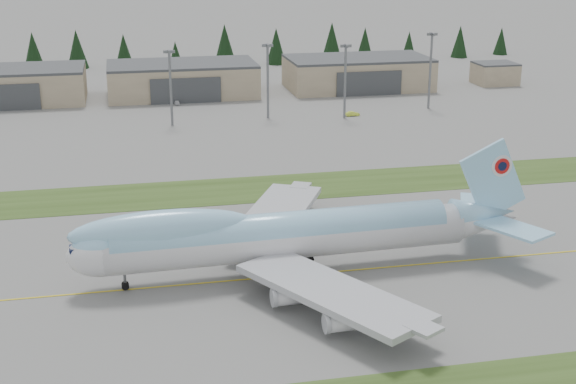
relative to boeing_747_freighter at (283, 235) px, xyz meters
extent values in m
plane|color=#61615E|center=(11.49, -1.23, -6.53)|extent=(7000.00, 7000.00, 0.00)
cube|color=#304719|center=(11.49, 43.77, -6.53)|extent=(400.00, 18.00, 0.08)
cube|color=gold|center=(11.49, -1.23, -6.53)|extent=(400.00, 0.40, 0.02)
cylinder|color=silver|center=(0.75, 0.03, -0.64)|extent=(57.09, 8.57, 6.60)
cylinder|color=#96D2F7|center=(-0.27, -0.01, 0.58)|extent=(53.01, 7.92, 6.10)
ellipsoid|color=silver|center=(-27.68, -0.96, -0.64)|extent=(10.79, 6.97, 6.60)
ellipsoid|color=#96D2F7|center=(-27.68, -0.96, 0.58)|extent=(9.03, 5.90, 5.60)
ellipsoid|color=#96D2F7|center=(-18.54, -0.64, 2.51)|extent=(28.22, 6.58, 6.10)
cube|color=#0C1433|center=(-31.24, -1.08, 0.68)|extent=(2.27, 2.72, 1.32)
cone|color=silver|center=(34.26, 1.19, -0.64)|extent=(12.41, 6.89, 6.47)
cone|color=#96D2F7|center=(34.26, 1.19, 0.58)|extent=(11.37, 6.28, 5.89)
cube|color=#96D2F7|center=(35.27, 1.22, 6.27)|extent=(12.32, 1.04, 14.02)
cylinder|color=silver|center=(36.48, 1.67, 8.71)|extent=(3.66, 0.33, 3.66)
cylinder|color=red|center=(36.47, 1.77, 8.71)|extent=(2.65, 0.29, 2.64)
cylinder|color=#0C1433|center=(36.47, 1.88, 8.71)|extent=(1.53, 0.26, 1.52)
cube|color=#96D2F7|center=(36.08, 7.35, -0.03)|extent=(9.98, 12.67, 0.47)
cube|color=#96D2F7|center=(36.50, -4.83, -0.03)|extent=(10.50, 12.73, 0.47)
cube|color=#ADAFB6|center=(2.20, 16.85, -2.47)|extent=(22.04, 31.63, 1.02)
cube|color=#ADAFB6|center=(3.36, -16.66, -2.47)|extent=(23.59, 31.22, 1.02)
cylinder|color=silver|center=(-2.33, 12.63, -4.40)|extent=(5.37, 2.72, 2.54)
cylinder|color=silver|center=(2.32, 22.24, -4.40)|extent=(5.37, 2.72, 2.54)
cylinder|color=silver|center=(-1.45, -12.76, -4.40)|extent=(5.37, 2.72, 2.54)
cylinder|color=silver|center=(3.85, -22.03, -4.40)|extent=(5.37, 2.72, 2.54)
cylinder|color=slate|center=(-24.64, -0.86, -5.31)|extent=(0.46, 0.46, 2.44)
cylinder|color=slate|center=(-0.88, 3.02, -5.21)|extent=(0.59, 0.59, 2.64)
cylinder|color=slate|center=(-0.67, -3.07, -5.21)|extent=(0.59, 0.59, 2.64)
cylinder|color=slate|center=(4.20, 3.20, -5.21)|extent=(0.59, 0.59, 2.64)
cylinder|color=slate|center=(4.41, -2.90, -5.21)|extent=(0.59, 0.59, 2.64)
cylinder|color=black|center=(-24.62, -1.26, -5.97)|extent=(1.13, 0.39, 1.12)
cylinder|color=black|center=(-24.65, -0.45, -5.97)|extent=(1.13, 0.39, 1.12)
cylinder|color=black|center=(-0.88, 3.02, -5.92)|extent=(1.24, 0.55, 1.22)
cylinder|color=black|center=(-0.67, -3.07, -5.92)|extent=(1.24, 0.55, 1.22)
cylinder|color=black|center=(4.20, 3.20, -5.92)|extent=(1.24, 0.55, 1.22)
cylinder|color=black|center=(4.41, -2.90, -5.92)|extent=(1.24, 0.55, 1.22)
cube|color=gray|center=(-58.51, 148.77, -1.53)|extent=(48.00, 26.00, 10.00)
cube|color=#3A3C3F|center=(-58.51, 148.77, 3.87)|extent=(48.00, 26.00, 0.80)
cube|color=#3A3C3F|center=(-58.51, 135.47, -2.53)|extent=(22.08, 0.60, 8.00)
cube|color=gray|center=(-3.51, 148.77, -1.53)|extent=(48.00, 26.00, 10.00)
cube|color=#3A3C3F|center=(-3.51, 148.77, 3.87)|extent=(48.00, 26.00, 0.80)
cube|color=#3A3C3F|center=(-3.51, 135.47, -2.53)|extent=(22.08, 0.60, 8.00)
cube|color=gray|center=(56.49, 148.77, -1.53)|extent=(48.00, 26.00, 10.00)
cube|color=#3A3C3F|center=(56.49, 148.77, 3.87)|extent=(48.00, 26.00, 0.80)
cube|color=#3A3C3F|center=(56.49, 135.47, -2.53)|extent=(22.08, 0.60, 8.00)
cube|color=gray|center=(106.49, 146.77, -3.03)|extent=(14.00, 12.00, 7.00)
cube|color=#3A3C3F|center=(106.49, 146.77, 0.77)|extent=(14.00, 12.00, 0.60)
cylinder|color=slate|center=(-9.95, 106.50, 3.48)|extent=(0.70, 0.70, 20.02)
cube|color=slate|center=(-9.95, 106.50, 13.89)|extent=(3.20, 3.20, 0.80)
cylinder|color=slate|center=(17.92, 109.85, 3.72)|extent=(0.70, 0.70, 20.50)
cube|color=slate|center=(17.92, 109.85, 14.37)|extent=(3.20, 3.20, 0.80)
cylinder|color=slate|center=(39.61, 105.31, 3.65)|extent=(0.70, 0.70, 20.36)
cube|color=slate|center=(39.61, 105.31, 14.23)|extent=(3.20, 3.20, 0.80)
cylinder|color=slate|center=(68.37, 112.77, 4.49)|extent=(0.70, 0.70, 22.04)
cube|color=slate|center=(68.37, 112.77, 15.90)|extent=(3.20, 3.20, 0.80)
imported|color=silver|center=(-6.54, 133.87, -6.53)|extent=(1.61, 3.76, 1.27)
imported|color=#CEE539|center=(42.67, 107.21, -6.53)|extent=(4.20, 1.71, 1.36)
imported|color=#AFB0B4|center=(55.61, 138.77, -6.53)|extent=(2.16, 3.83, 1.05)
cone|color=black|center=(-55.40, 207.33, 1.09)|extent=(8.53, 8.53, 15.24)
cone|color=black|center=(-39.37, 212.26, 1.04)|extent=(8.48, 8.48, 15.14)
cone|color=black|center=(-21.33, 209.46, 0.18)|extent=(7.52, 7.52, 13.42)
cone|color=black|center=(-1.33, 207.29, -1.38)|extent=(5.77, 5.77, 10.31)
cone|color=black|center=(19.14, 212.59, 1.46)|extent=(8.96, 8.96, 15.99)
cone|color=black|center=(39.35, 206.86, 0.76)|extent=(8.17, 8.17, 14.58)
cone|color=black|center=(63.69, 210.74, 1.44)|extent=(8.93, 8.93, 15.94)
cone|color=black|center=(77.50, 208.86, 0.32)|extent=(7.67, 7.67, 13.70)
cone|color=black|center=(98.83, 213.87, -1.01)|extent=(6.19, 6.19, 11.05)
cone|color=black|center=(119.99, 209.05, 0.22)|extent=(7.57, 7.57, 13.51)
cone|color=black|center=(141.03, 213.01, -0.66)|extent=(6.58, 6.58, 11.75)
camera|label=1|loc=(-23.36, -114.37, 45.02)|focal=50.00mm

